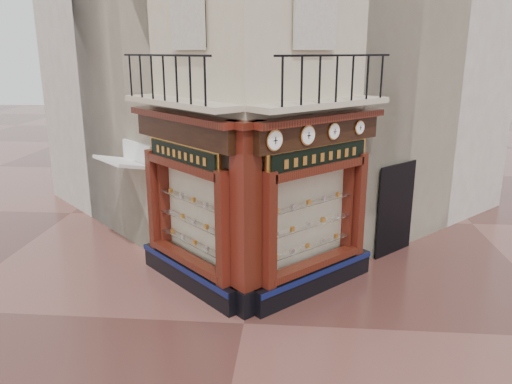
# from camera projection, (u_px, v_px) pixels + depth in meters

# --- Properties ---
(ground) EXTENTS (80.00, 80.00, 0.00)m
(ground) POSITION_uv_depth(u_px,v_px,m) (244.00, 324.00, 9.93)
(ground) COLOR #4C2923
(ground) RESTS_ON ground
(main_building) EXTENTS (11.31, 11.31, 12.00)m
(main_building) POSITION_uv_depth(u_px,v_px,m) (265.00, 23.00, 14.20)
(main_building) COLOR beige
(main_building) RESTS_ON ground
(neighbour_left) EXTENTS (11.31, 11.31, 11.00)m
(neighbour_left) POSITION_uv_depth(u_px,v_px,m) (197.00, 43.00, 16.91)
(neighbour_left) COLOR beige
(neighbour_left) RESTS_ON ground
(neighbour_right) EXTENTS (11.31, 11.31, 11.00)m
(neighbour_right) POSITION_uv_depth(u_px,v_px,m) (345.00, 43.00, 16.51)
(neighbour_right) COLOR beige
(neighbour_right) RESTS_ON ground
(shopfront_left) EXTENTS (2.86, 2.86, 3.98)m
(shopfront_left) POSITION_uv_depth(u_px,v_px,m) (188.00, 204.00, 11.01)
(shopfront_left) COLOR black
(shopfront_left) RESTS_ON ground
(shopfront_right) EXTENTS (2.86, 2.86, 3.98)m
(shopfront_right) POSITION_uv_depth(u_px,v_px,m) (315.00, 207.00, 10.78)
(shopfront_right) COLOR black
(shopfront_right) RESTS_ON ground
(corner_pilaster) EXTENTS (0.85, 0.85, 3.98)m
(corner_pilaster) POSITION_uv_depth(u_px,v_px,m) (246.00, 223.00, 9.88)
(corner_pilaster) COLOR black
(corner_pilaster) RESTS_ON ground
(balcony) EXTENTS (5.94, 2.97, 1.03)m
(balcony) POSITION_uv_depth(u_px,v_px,m) (250.00, 102.00, 10.21)
(balcony) COLOR beige
(balcony) RESTS_ON ground
(clock_a) EXTENTS (0.32, 0.32, 0.41)m
(clock_a) POSITION_uv_depth(u_px,v_px,m) (274.00, 140.00, 9.33)
(clock_a) COLOR #B67E3C
(clock_a) RESTS_ON ground
(clock_b) EXTENTS (0.32, 0.32, 0.40)m
(clock_b) POSITION_uv_depth(u_px,v_px,m) (308.00, 135.00, 9.88)
(clock_b) COLOR #B67E3C
(clock_b) RESTS_ON ground
(clock_c) EXTENTS (0.28, 0.28, 0.35)m
(clock_c) POSITION_uv_depth(u_px,v_px,m) (334.00, 131.00, 10.37)
(clock_c) COLOR #B67E3C
(clock_c) RESTS_ON ground
(clock_d) EXTENTS (0.25, 0.25, 0.31)m
(clock_d) POSITION_uv_depth(u_px,v_px,m) (359.00, 128.00, 10.89)
(clock_d) COLOR #B67E3C
(clock_d) RESTS_ON ground
(awning) EXTENTS (1.70, 1.70, 0.28)m
(awning) POSITION_uv_depth(u_px,v_px,m) (129.00, 255.00, 13.30)
(awning) COLOR white
(awning) RESTS_ON ground
(signboard_left) EXTENTS (1.94, 1.94, 0.52)m
(signboard_left) POSITION_uv_depth(u_px,v_px,m) (182.00, 154.00, 10.65)
(signboard_left) COLOR gold
(signboard_left) RESTS_ON ground
(signboard_right) EXTENTS (2.16, 2.16, 0.58)m
(signboard_right) POSITION_uv_depth(u_px,v_px,m) (320.00, 157.00, 10.42)
(signboard_right) COLOR gold
(signboard_right) RESTS_ON ground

